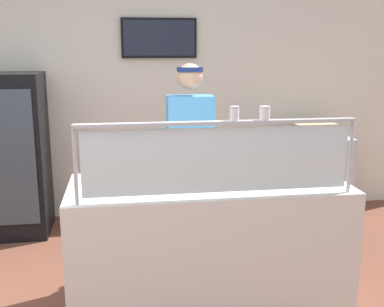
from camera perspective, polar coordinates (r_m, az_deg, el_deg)
ground_plane at (r=4.25m, az=0.37°, el=-13.70°), size 12.00×12.00×0.00m
shop_rear_unit at (r=5.38m, az=-2.25°, el=7.03°), size 6.35×0.13×2.70m
serving_counter at (r=3.51m, az=1.94°, el=-11.05°), size 1.95×0.80×0.95m
sneeze_guard at (r=2.95m, az=3.25°, el=0.33°), size 1.78×0.06×0.50m
pizza_tray at (r=3.39m, az=-0.66°, el=-3.08°), size 0.43×0.43×0.04m
pizza_server at (r=3.36m, az=-1.34°, el=-2.84°), size 0.13×0.29×0.01m
parmesan_shaker at (r=2.93m, az=5.13°, el=4.71°), size 0.06×0.06×0.09m
pepper_flake_shaker at (r=2.98m, az=8.74°, el=4.73°), size 0.07×0.07×0.09m
worker_figure at (r=3.97m, az=-0.16°, el=-0.14°), size 0.41×0.50×1.76m
drink_fridge at (r=5.11m, az=-20.92°, el=-0.19°), size 0.68×0.64×1.64m
prep_shelf at (r=5.46m, az=14.43°, el=-2.80°), size 0.70×0.55×0.93m
pizza_box_stack at (r=5.34m, az=14.69°, el=2.72°), size 0.50×0.48×0.13m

